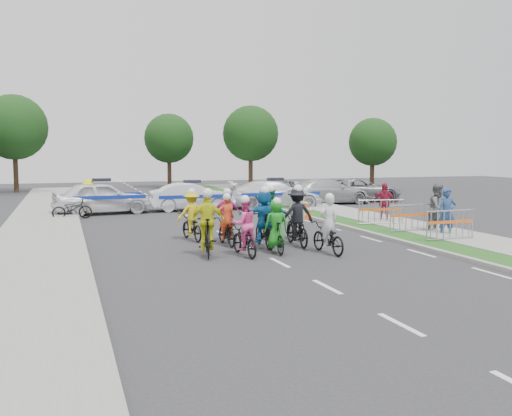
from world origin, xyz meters
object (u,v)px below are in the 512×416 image
object	(u,v)px
cone_1	(304,205)
parked_bike	(72,209)
rider_8	(269,220)
police_car_1	(192,197)
police_car_2	(275,194)
spectator_0	(447,213)
tree_1	(251,134)
spectator_2	(384,203)
rider_6	(226,228)
civilian_sedan	(328,191)
tree_4	(169,139)
marshal_hiviz	(89,197)
civilian_suv	(360,190)
tree_3	(14,127)
rider_3	(207,230)
rider_5	(264,222)
barrier_1	(412,219)
rider_9	(227,221)
rider_10	(191,220)
police_car_0	(102,198)
cone_0	(308,212)
rider_2	(244,233)
rider_7	(296,221)
spectator_1	(438,208)
rider_4	(297,222)
rider_0	(328,234)
barrier_2	(381,213)
barrier_0	(450,226)
tree_2	(373,142)
rider_1	(276,231)

from	to	relation	value
cone_1	parked_bike	world-z (taller)	parked_bike
rider_8	police_car_1	world-z (taller)	rider_8
police_car_2	spectator_0	bearing A→B (deg)	-161.11
rider_8	tree_1	bearing A→B (deg)	-98.13
spectator_2	rider_6	bearing A→B (deg)	-121.09
civilian_sedan	spectator_0	xyz separation A→B (m)	(-1.66, -13.26, 0.14)
rider_8	tree_4	bearing A→B (deg)	-84.85
spectator_0	marshal_hiviz	xyz separation A→B (m)	(-11.98, 11.85, -0.02)
civilian_suv	tree_3	world-z (taller)	tree_3
rider_3	police_car_2	world-z (taller)	rider_3
tree_1	tree_4	world-z (taller)	tree_1
civilian_sedan	rider_5	bearing A→B (deg)	146.53
barrier_1	tree_3	size ratio (longest dim) A/B	0.27
rider_9	spectator_0	distance (m)	8.00
tree_1	rider_10	bearing A→B (deg)	-112.49
tree_4	civilian_suv	bearing A→B (deg)	-62.70
civilian_suv	tree_4	bearing A→B (deg)	37.46
police_car_0	cone_0	size ratio (longest dim) A/B	6.76
rider_2	police_car_0	distance (m)	13.54
rider_7	police_car_0	bearing A→B (deg)	-62.34
spectator_1	civilian_suv	bearing A→B (deg)	48.78
police_car_0	rider_4	bearing A→B (deg)	-163.74
rider_0	rider_2	world-z (taller)	rider_0
tree_3	barrier_2	bearing A→B (deg)	-59.04
police_car_1	barrier_2	xyz separation A→B (m)	(5.95, -8.90, -0.16)
barrier_1	barrier_2	bearing A→B (deg)	90.00
rider_6	barrier_2	bearing A→B (deg)	-162.38
rider_6	barrier_0	distance (m)	7.55
police_car_0	parked_bike	world-z (taller)	police_car_0
rider_3	police_car_1	world-z (taller)	rider_3
rider_10	tree_2	bearing A→B (deg)	-140.44
rider_5	police_car_1	distance (m)	12.16
rider_2	spectator_1	distance (m)	8.64
rider_9	spectator_2	bearing A→B (deg)	-151.84
barrier_1	cone_0	bearing A→B (deg)	106.91
police_car_2	tree_3	bearing A→B (deg)	48.45
rider_1	marshal_hiviz	bearing A→B (deg)	-65.95
spectator_0	cone_1	bearing A→B (deg)	118.39
tree_1	rider_5	bearing A→B (deg)	-107.32
police_car_1	tree_2	size ratio (longest dim) A/B	0.76
spectator_1	tree_1	bearing A→B (deg)	63.10
police_car_0	barrier_0	world-z (taller)	police_car_0
cone_0	barrier_2	bearing A→B (deg)	-63.38
barrier_2	tree_1	bearing A→B (deg)	84.56
parked_bike	rider_5	bearing A→B (deg)	-154.69
tree_4	barrier_0	bearing A→B (deg)	-83.53
rider_7	cone_1	xyz separation A→B (m)	(4.11, 8.73, -0.32)
barrier_1	police_car_2	bearing A→B (deg)	96.83
rider_5	spectator_1	distance (m)	7.36
rider_9	spectator_1	bearing A→B (deg)	-176.35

